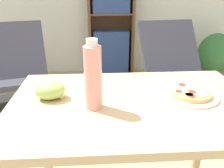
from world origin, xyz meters
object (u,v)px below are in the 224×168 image
Objects in this scene: pizza_on_plate at (191,94)px; drink_bottle at (93,77)px; lounge_chair_near at (17,85)px; lounge_chair_far at (173,81)px; grape_bunch at (50,90)px; potted_plant_floor at (215,56)px; bookshelf at (111,19)px.

drink_bottle is at bearing -170.79° from pizza_on_plate.
lounge_chair_near is 1.63m from lounge_chair_far.
drink_bottle is at bearing -74.11° from lounge_chair_near.
grape_bunch is at bearing 153.53° from drink_bottle.
lounge_chair_far is (0.37, 1.32, -0.49)m from pizza_on_plate.
lounge_chair_near reaches higher than pizza_on_plate.
grape_bunch is 2.78m from potted_plant_floor.
bookshelf is (-0.23, 2.37, 0.02)m from pizza_on_plate.
pizza_on_plate is 0.28× the size of lounge_chair_near.
potted_plant_floor is at bearing 48.14° from grape_bunch.
lounge_chair_near is (-1.26, 1.32, -0.49)m from pizza_on_plate.
lounge_chair_near is 2.55m from potted_plant_floor.
drink_bottle is at bearing -128.44° from lounge_chair_far.
lounge_chair_far reaches higher than pizza_on_plate.
grape_bunch is (-0.65, 0.03, 0.03)m from pizza_on_plate.
pizza_on_plate is at bearing -2.23° from grape_bunch.
lounge_chair_far is 1.37× the size of potted_plant_floor.
lounge_chair_near is at bearing 120.15° from drink_bottle.
drink_bottle is 2.45m from bookshelf.
pizza_on_plate is 1.81× the size of grape_bunch.
drink_bottle is 1.73m from lounge_chair_far.
lounge_chair_far is at bearing 74.19° from pizza_on_plate.
grape_bunch is 1.53m from lounge_chair_near.
lounge_chair_near reaches higher than potted_plant_floor.
lounge_chair_far is at bearing -14.42° from lounge_chair_near.
pizza_on_plate is 0.28× the size of lounge_chair_far.
bookshelf is at bearing 167.87° from potted_plant_floor.
lounge_chair_near is (-0.61, 1.30, -0.52)m from grape_bunch.
drink_bottle is 0.17× the size of bookshelf.
potted_plant_floor is at bearing -12.13° from bookshelf.
lounge_chair_near is at bearing 115.30° from grape_bunch.
lounge_chair_far is 1.10m from potted_plant_floor.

